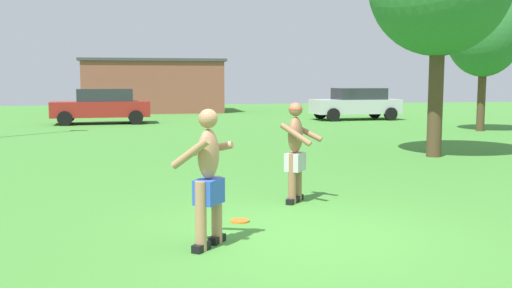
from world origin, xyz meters
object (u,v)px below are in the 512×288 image
at_px(car_red_near_post, 102,106).
at_px(tree_right_field, 484,32).
at_px(player_in_blue, 208,176).
at_px(frisbee, 240,221).
at_px(player_with_cap, 296,148).
at_px(car_silver_mid_lot, 356,103).

bearing_deg(car_red_near_post, tree_right_field, -24.48).
xyz_separation_m(player_in_blue, frisbee, (0.55, 1.10, -0.84)).
relative_size(frisbee, car_red_near_post, 0.06).
xyz_separation_m(player_with_cap, car_red_near_post, (-4.29, 17.84, -0.05)).
relative_size(car_red_near_post, tree_right_field, 0.79).
relative_size(player_in_blue, car_silver_mid_lot, 0.37).
distance_m(player_with_cap, player_in_blue, 2.71).
height_order(frisbee, car_red_near_post, car_red_near_post).
distance_m(player_in_blue, frisbee, 1.48).
bearing_deg(tree_right_field, player_with_cap, -133.07).
distance_m(frisbee, car_silver_mid_lot, 21.25).
height_order(player_in_blue, tree_right_field, tree_right_field).
distance_m(player_with_cap, car_silver_mid_lot, 19.81).
xyz_separation_m(car_red_near_post, tree_right_field, (14.70, -6.69, 2.98)).
bearing_deg(player_in_blue, frisbee, 63.29).
relative_size(car_silver_mid_lot, tree_right_field, 0.79).
distance_m(car_red_near_post, tree_right_field, 16.43).
bearing_deg(player_with_cap, player_in_blue, -127.01).
bearing_deg(player_with_cap, car_silver_mid_lot, 66.19).
height_order(player_in_blue, frisbee, player_in_blue).
relative_size(frisbee, car_silver_mid_lot, 0.06).
xyz_separation_m(player_with_cap, player_in_blue, (-1.63, -2.17, -0.03)).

